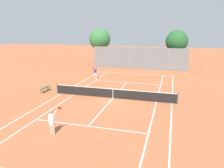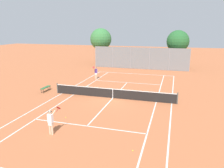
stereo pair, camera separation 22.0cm
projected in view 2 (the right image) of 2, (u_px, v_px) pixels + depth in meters
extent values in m
plane|color=#BC663D|center=(113.00, 98.00, 21.01)|extent=(120.00, 120.00, 0.00)
cube|color=silver|center=(135.00, 74.00, 32.07)|extent=(11.00, 0.10, 0.01)
cube|color=silver|center=(62.00, 93.00, 22.51)|extent=(0.10, 23.80, 0.01)
cube|color=silver|center=(172.00, 104.00, 19.52)|extent=(0.10, 23.80, 0.01)
cube|color=silver|center=(74.00, 95.00, 22.13)|extent=(0.10, 23.80, 0.01)
cube|color=silver|center=(156.00, 102.00, 19.89)|extent=(0.10, 23.80, 0.01)
cube|color=silver|center=(87.00, 126.00, 15.07)|extent=(8.26, 0.10, 0.01)
cube|color=silver|center=(127.00, 83.00, 26.96)|extent=(8.26, 0.10, 0.01)
cube|color=silver|center=(113.00, 98.00, 21.01)|extent=(0.10, 12.80, 0.01)
cylinder|color=#474C47|center=(57.00, 88.00, 22.49)|extent=(0.10, 0.10, 1.07)
cylinder|color=#474C47|center=(177.00, 98.00, 19.26)|extent=(0.10, 0.10, 1.07)
cube|color=black|center=(113.00, 94.00, 20.90)|extent=(11.90, 0.02, 0.89)
cube|color=white|center=(113.00, 89.00, 20.78)|extent=(11.90, 0.03, 0.06)
cube|color=white|center=(113.00, 94.00, 20.90)|extent=(0.05, 0.03, 0.89)
cylinder|color=beige|center=(50.00, 128.00, 13.84)|extent=(0.13, 0.13, 0.82)
cylinder|color=beige|center=(52.00, 129.00, 13.76)|extent=(0.13, 0.13, 0.82)
cube|color=white|center=(51.00, 124.00, 13.72)|extent=(0.31, 0.22, 0.24)
cube|color=white|center=(50.00, 118.00, 13.63)|extent=(0.37, 0.25, 0.56)
sphere|color=beige|center=(50.00, 112.00, 13.53)|extent=(0.22, 0.22, 0.22)
cylinder|color=black|center=(50.00, 111.00, 13.51)|extent=(0.23, 0.23, 0.02)
cylinder|color=beige|center=(48.00, 119.00, 13.74)|extent=(0.08, 0.08, 0.52)
cylinder|color=beige|center=(53.00, 114.00, 13.62)|extent=(0.16, 0.46, 0.35)
cylinder|color=maroon|center=(57.00, 110.00, 13.75)|extent=(0.07, 0.25, 0.22)
cylinder|color=maroon|center=(58.00, 108.00, 13.83)|extent=(0.31, 0.24, 0.23)
cylinder|color=beige|center=(97.00, 76.00, 28.69)|extent=(0.13, 0.13, 0.82)
cylinder|color=beige|center=(95.00, 76.00, 28.69)|extent=(0.13, 0.13, 0.82)
cube|color=white|center=(96.00, 74.00, 28.61)|extent=(0.32, 0.25, 0.24)
cube|color=#4C388C|center=(96.00, 71.00, 28.52)|extent=(0.38, 0.29, 0.56)
sphere|color=beige|center=(96.00, 68.00, 28.42)|extent=(0.22, 0.22, 0.22)
cylinder|color=black|center=(96.00, 67.00, 28.40)|extent=(0.23, 0.23, 0.02)
cylinder|color=beige|center=(98.00, 71.00, 28.53)|extent=(0.08, 0.08, 0.52)
cylinder|color=beige|center=(95.00, 69.00, 28.31)|extent=(0.21, 0.46, 0.35)
cylinder|color=maroon|center=(94.00, 68.00, 28.01)|extent=(0.10, 0.25, 0.22)
cylinder|color=maroon|center=(94.00, 67.00, 27.87)|extent=(0.33, 0.27, 0.23)
sphere|color=#D1DB33|center=(133.00, 151.00, 12.00)|extent=(0.07, 0.07, 0.07)
sphere|color=#D1DB33|center=(152.00, 77.00, 29.75)|extent=(0.07, 0.07, 0.07)
sphere|color=#D1DB33|center=(170.00, 80.00, 28.26)|extent=(0.07, 0.07, 0.07)
sphere|color=#D1DB33|center=(66.00, 117.00, 16.42)|extent=(0.07, 0.07, 0.07)
cube|color=#2D6638|center=(46.00, 87.00, 23.14)|extent=(0.36, 1.50, 0.05)
cylinder|color=#262626|center=(50.00, 88.00, 23.75)|extent=(0.05, 0.05, 0.41)
cylinder|color=#262626|center=(43.00, 91.00, 22.57)|extent=(0.05, 0.05, 0.41)
cylinder|color=#262626|center=(48.00, 88.00, 23.82)|extent=(0.05, 0.05, 0.41)
cylinder|color=#262626|center=(41.00, 91.00, 22.64)|extent=(0.05, 0.05, 0.41)
cylinder|color=gray|center=(96.00, 57.00, 37.42)|extent=(0.08, 0.08, 3.54)
cylinder|color=gray|center=(113.00, 57.00, 36.59)|extent=(0.08, 0.08, 3.54)
cylinder|color=gray|center=(131.00, 58.00, 35.75)|extent=(0.08, 0.08, 3.54)
cylinder|color=gray|center=(149.00, 59.00, 34.92)|extent=(0.08, 0.08, 3.54)
cylinder|color=gray|center=(169.00, 59.00, 34.09)|extent=(0.08, 0.08, 3.54)
cylinder|color=gray|center=(190.00, 60.00, 33.26)|extent=(0.08, 0.08, 3.54)
cube|color=slate|center=(140.00, 58.00, 35.34)|extent=(15.33, 0.02, 3.50)
cylinder|color=brown|center=(101.00, 55.00, 41.15)|extent=(0.32, 0.32, 3.14)
sphere|color=#387A3D|center=(101.00, 39.00, 40.41)|extent=(3.93, 3.93, 3.93)
sphere|color=#387A3D|center=(100.00, 42.00, 40.98)|extent=(2.25, 2.25, 2.25)
cylinder|color=brown|center=(177.00, 59.00, 36.46)|extent=(0.28, 0.28, 3.12)
sphere|color=#26602D|center=(178.00, 41.00, 35.75)|extent=(3.63, 3.63, 3.63)
sphere|color=#26602D|center=(177.00, 44.00, 35.86)|extent=(2.24, 2.24, 2.24)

